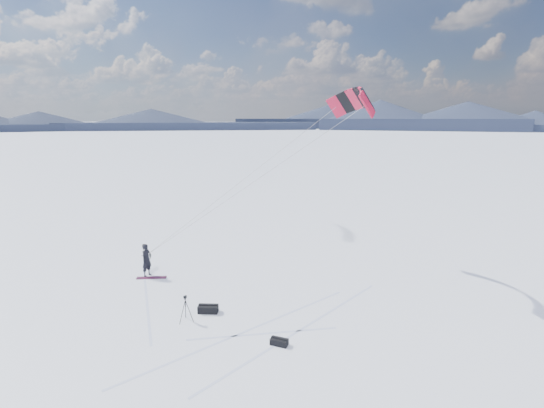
# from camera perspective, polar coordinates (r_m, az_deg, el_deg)

# --- Properties ---
(ground) EXTENTS (1800.00, 1800.00, 0.00)m
(ground) POSITION_cam_1_polar(r_m,az_deg,el_deg) (19.14, -12.62, -15.46)
(ground) COLOR white
(horizon_hills) EXTENTS (704.00, 704.00, 9.70)m
(horizon_hills) POSITION_cam_1_polar(r_m,az_deg,el_deg) (17.61, -13.25, -3.38)
(horizon_hills) COLOR #1D2738
(horizon_hills) RESTS_ON ground
(snow_tracks) EXTENTS (13.93, 9.84, 0.01)m
(snow_tracks) POSITION_cam_1_polar(r_m,az_deg,el_deg) (19.84, -18.21, -14.74)
(snow_tracks) COLOR #AEBADF
(snow_tracks) RESTS_ON ground
(snowkiter) EXTENTS (0.66, 0.81, 1.92)m
(snowkiter) POSITION_cam_1_polar(r_m,az_deg,el_deg) (23.93, -17.53, -9.91)
(snowkiter) COLOR black
(snowkiter) RESTS_ON ground
(snowboard) EXTENTS (1.68, 0.55, 0.04)m
(snowboard) POSITION_cam_1_polar(r_m,az_deg,el_deg) (23.59, -17.05, -10.16)
(snowboard) COLOR maroon
(snowboard) RESTS_ON ground
(tripod) EXTENTS (0.60, 0.64, 1.22)m
(tripod) POSITION_cam_1_polar(r_m,az_deg,el_deg) (18.28, -12.41, -14.08)
(tripod) COLOR black
(tripod) RESTS_ON ground
(gear_bag_a) EXTENTS (0.93, 0.46, 0.41)m
(gear_bag_a) POSITION_cam_1_polar(r_m,az_deg,el_deg) (19.11, -9.24, -14.74)
(gear_bag_a) COLOR black
(gear_bag_a) RESTS_ON ground
(gear_bag_b) EXTENTS (0.77, 0.53, 0.32)m
(gear_bag_b) POSITION_cam_1_polar(r_m,az_deg,el_deg) (16.57, 1.05, -19.31)
(gear_bag_b) COLOR black
(gear_bag_b) RESTS_ON ground
(power_kite) EXTENTS (12.88, 5.70, 9.32)m
(power_kite) POSITION_cam_1_polar(r_m,az_deg,el_deg) (23.73, 11.88, 14.21)
(power_kite) COLOR red
(power_kite) RESTS_ON ground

